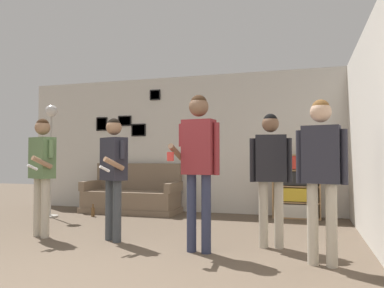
{
  "coord_description": "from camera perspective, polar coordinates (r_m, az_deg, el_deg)",
  "views": [
    {
      "loc": [
        1.95,
        -2.44,
        1.08
      ],
      "look_at": [
        0.5,
        2.33,
        1.25
      ],
      "focal_mm": 35.0,
      "sensor_mm": 36.0,
      "label": 1
    }
  ],
  "objects": [
    {
      "name": "person_spectator_far_right",
      "position": [
        3.97,
        19.1,
        -2.79
      ],
      "size": [
        0.49,
        0.27,
        1.66
      ],
      "color": "#B7AD99",
      "rests_on": "ground_plane"
    },
    {
      "name": "wall_back",
      "position": [
        7.4,
        1.56,
        0.11
      ],
      "size": [
        7.74,
        0.08,
        2.7
      ],
      "color": "beige",
      "rests_on": "ground_plane"
    },
    {
      "name": "person_spectator_near_bookshelf",
      "position": [
        4.59,
        11.91,
        -3.27
      ],
      "size": [
        0.5,
        0.24,
        1.6
      ],
      "color": "#B7AD99",
      "rests_on": "ground_plane"
    },
    {
      "name": "person_player_foreground_center",
      "position": [
        4.96,
        -11.89,
        -3.29
      ],
      "size": [
        0.45,
        0.58,
        1.59
      ],
      "color": "#3D4247",
      "rests_on": "ground_plane"
    },
    {
      "name": "bottle_on_floor",
      "position": [
        7.13,
        -14.86,
        -9.93
      ],
      "size": [
        0.06,
        0.06,
        0.23
      ],
      "color": "brown",
      "rests_on": "ground_plane"
    },
    {
      "name": "floor_lamp",
      "position": [
        7.24,
        -20.67,
        1.29
      ],
      "size": [
        0.28,
        0.28,
        2.03
      ],
      "color": "#ADA89E",
      "rests_on": "ground_plane"
    },
    {
      "name": "person_player_foreground_left",
      "position": [
        5.5,
        -21.9,
        -2.9
      ],
      "size": [
        0.47,
        0.55,
        1.61
      ],
      "color": "#B7AD99",
      "rests_on": "ground_plane"
    },
    {
      "name": "person_watcher_holding_cup",
      "position": [
        4.27,
        1.01,
        -1.49
      ],
      "size": [
        0.53,
        0.42,
        1.8
      ],
      "color": "#2D334C",
      "rests_on": "ground_plane"
    },
    {
      "name": "bookshelf",
      "position": [
        6.93,
        15.59,
        -6.22
      ],
      "size": [
        0.82,
        0.3,
        1.13
      ],
      "color": "#A87F51",
      "rests_on": "ground_plane"
    },
    {
      "name": "couch",
      "position": [
        7.51,
        -9.07,
        -7.9
      ],
      "size": [
        1.88,
        0.8,
        0.95
      ],
      "color": "#7A6651",
      "rests_on": "ground_plane"
    },
    {
      "name": "wall_right",
      "position": [
        4.83,
        25.82,
        1.39
      ],
      "size": [
        0.06,
        7.06,
        2.7
      ],
      "color": "beige",
      "rests_on": "ground_plane"
    }
  ]
}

